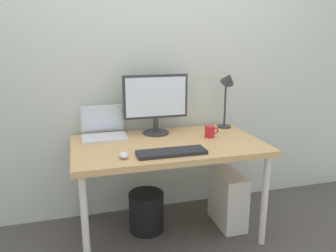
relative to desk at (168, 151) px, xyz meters
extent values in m
plane|color=#4C4742|center=(0.00, 0.00, -0.64)|extent=(6.00, 6.00, 0.00)
cube|color=silver|center=(0.00, 0.44, 0.66)|extent=(4.40, 0.04, 2.60)
cube|color=tan|center=(0.00, 0.00, 0.04)|extent=(1.32, 0.76, 0.04)
cylinder|color=silver|center=(-0.60, -0.32, -0.31)|extent=(0.04, 0.04, 0.66)
cylinder|color=silver|center=(0.60, -0.32, -0.31)|extent=(0.04, 0.04, 0.66)
cylinder|color=silver|center=(-0.60, 0.32, -0.31)|extent=(0.04, 0.04, 0.66)
cylinder|color=silver|center=(0.60, 0.32, -0.31)|extent=(0.04, 0.04, 0.66)
cylinder|color=#333338|center=(-0.03, 0.25, 0.07)|extent=(0.20, 0.20, 0.01)
cylinder|color=#333338|center=(-0.03, 0.25, 0.13)|extent=(0.04, 0.04, 0.11)
cube|color=#333338|center=(-0.03, 0.25, 0.35)|extent=(0.49, 0.03, 0.33)
cube|color=white|center=(-0.03, 0.23, 0.35)|extent=(0.46, 0.01, 0.29)
cube|color=silver|center=(-0.42, 0.21, 0.07)|extent=(0.32, 0.22, 0.02)
cube|color=silver|center=(-0.42, 0.34, 0.18)|extent=(0.32, 0.05, 0.21)
cube|color=white|center=(-0.42, 0.33, 0.18)|extent=(0.30, 0.04, 0.18)
cylinder|color=#333338|center=(0.56, 0.28, 0.07)|extent=(0.11, 0.11, 0.01)
cylinder|color=#333338|center=(0.56, 0.28, 0.26)|extent=(0.02, 0.02, 0.36)
cone|color=#333338|center=(0.56, 0.24, 0.47)|extent=(0.11, 0.14, 0.13)
cube|color=#232328|center=(-0.05, -0.24, 0.07)|extent=(0.44, 0.14, 0.02)
ellipsoid|color=silver|center=(-0.35, -0.23, 0.08)|extent=(0.06, 0.09, 0.03)
cylinder|color=red|center=(0.33, 0.04, 0.10)|extent=(0.07, 0.07, 0.09)
torus|color=red|center=(0.38, 0.04, 0.11)|extent=(0.05, 0.01, 0.05)
cube|color=silver|center=(0.48, -0.01, -0.43)|extent=(0.18, 0.36, 0.42)
cylinder|color=black|center=(-0.15, 0.08, -0.49)|extent=(0.26, 0.26, 0.30)
camera|label=1|loc=(-0.60, -2.14, 0.75)|focal=35.47mm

